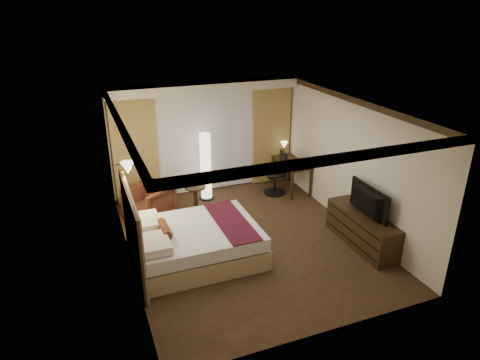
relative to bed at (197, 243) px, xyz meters
name	(u,v)px	position (x,y,z in m)	size (l,w,h in m)	color
floor	(247,241)	(1.09, 0.23, -0.32)	(4.50, 5.50, 0.01)	#332413
ceiling	(248,106)	(1.09, 0.23, 2.38)	(4.50, 5.50, 0.01)	white
back_wall	(205,137)	(1.09, 2.98, 1.03)	(4.50, 0.02, 2.70)	beige
left_wall	(125,196)	(-1.16, 0.23, 1.03)	(0.02, 5.50, 2.70)	beige
right_wall	(350,163)	(3.34, 0.23, 1.03)	(0.02, 5.50, 2.70)	beige
crown_molding	(248,110)	(1.09, 0.23, 2.32)	(4.50, 5.50, 0.12)	black
soffit	(206,87)	(1.09, 2.73, 2.28)	(4.50, 0.50, 0.20)	white
curtain_sheer	(206,142)	(1.09, 2.90, 0.93)	(2.48, 0.04, 2.45)	silver
curtain_left_drape	(135,151)	(-0.61, 2.84, 0.93)	(1.00, 0.14, 2.45)	#A8954C
curtain_right_drape	(271,135)	(2.79, 2.84, 0.93)	(1.00, 0.14, 2.45)	#A8954C
wall_sconce	(128,168)	(-1.00, 0.86, 1.30)	(0.24, 0.24, 0.24)	white
bed	(197,243)	(0.00, 0.00, 0.00)	(2.21, 1.72, 0.65)	white
headboard	(133,233)	(-1.11, 0.00, 0.43)	(0.12, 2.02, 1.50)	tan
armchair	(149,201)	(-0.54, 1.86, 0.11)	(0.84, 0.79, 0.87)	#4E2017
side_table	(196,196)	(0.55, 2.07, -0.06)	(0.47, 0.47, 0.52)	black
floor_lamp	(206,167)	(0.92, 2.41, 0.49)	(0.34, 0.34, 1.63)	white
desk	(291,176)	(3.04, 2.13, 0.05)	(0.55, 1.18, 0.75)	black
desk_lamp	(284,150)	(3.04, 2.57, 0.60)	(0.18, 0.18, 0.34)	#FFD899
office_chair	(275,173)	(2.56, 2.08, 0.22)	(0.52, 0.52, 1.08)	black
dresser	(362,230)	(3.09, -0.71, 0.01)	(0.50, 1.72, 0.67)	black
television	(364,199)	(3.06, -0.71, 0.66)	(1.10, 0.63, 0.14)	black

